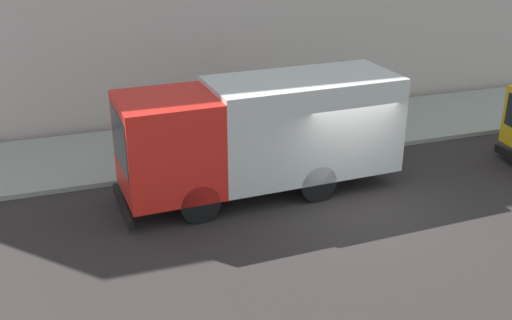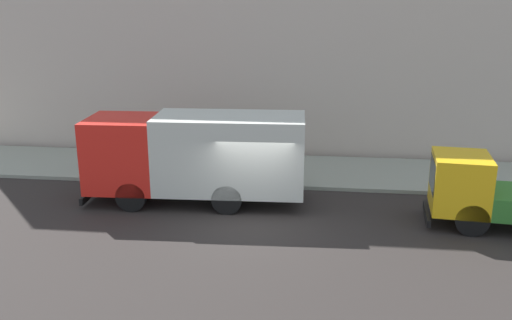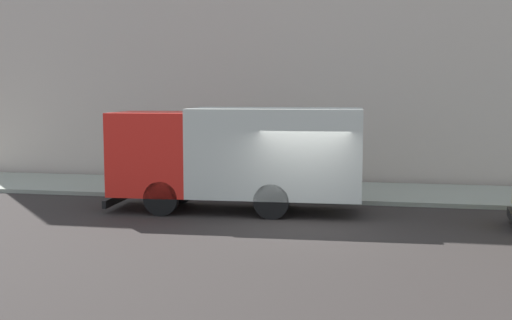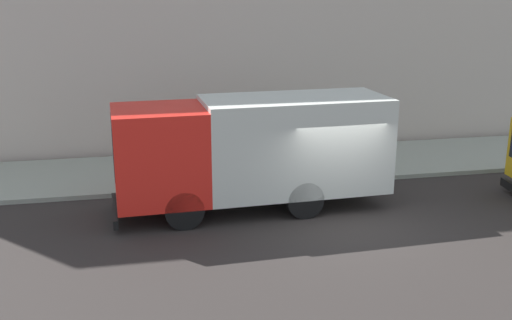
{
  "view_description": "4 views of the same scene",
  "coord_description": "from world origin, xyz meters",
  "px_view_note": "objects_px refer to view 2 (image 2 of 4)",
  "views": [
    {
      "loc": [
        -12.94,
        7.2,
        7.37
      ],
      "look_at": [
        0.6,
        2.57,
        1.28
      ],
      "focal_mm": 43.1,
      "sensor_mm": 36.0,
      "label": 1
    },
    {
      "loc": [
        -16.48,
        -2.03,
        6.91
      ],
      "look_at": [
        1.23,
        0.08,
        1.63
      ],
      "focal_mm": 38.81,
      "sensor_mm": 36.0,
      "label": 2
    },
    {
      "loc": [
        -16.89,
        -1.96,
        3.6
      ],
      "look_at": [
        0.81,
        1.48,
        1.61
      ],
      "focal_mm": 44.17,
      "sensor_mm": 36.0,
      "label": 3
    },
    {
      "loc": [
        -14.21,
        5.26,
        5.92
      ],
      "look_at": [
        1.74,
        1.99,
        1.28
      ],
      "focal_mm": 42.34,
      "sensor_mm": 36.0,
      "label": 4
    }
  ],
  "objects_px": {
    "large_utility_truck": "(196,154)",
    "small_flatbed_truck": "(500,195)",
    "street_sign_post": "(190,141)",
    "pedestrian_walking": "(223,141)"
  },
  "relations": [
    {
      "from": "large_utility_truck",
      "to": "small_flatbed_truck",
      "type": "xyz_separation_m",
      "value": [
        -1.07,
        -9.76,
        -0.67
      ]
    },
    {
      "from": "small_flatbed_truck",
      "to": "street_sign_post",
      "type": "bearing_deg",
      "value": 79.2
    },
    {
      "from": "large_utility_truck",
      "to": "street_sign_post",
      "type": "height_order",
      "value": "large_utility_truck"
    },
    {
      "from": "street_sign_post",
      "to": "large_utility_truck",
      "type": "bearing_deg",
      "value": -161.12
    },
    {
      "from": "large_utility_truck",
      "to": "pedestrian_walking",
      "type": "relative_size",
      "value": 4.63
    },
    {
      "from": "large_utility_truck",
      "to": "small_flatbed_truck",
      "type": "relative_size",
      "value": 1.38
    },
    {
      "from": "small_flatbed_truck",
      "to": "pedestrian_walking",
      "type": "bearing_deg",
      "value": 64.67
    },
    {
      "from": "large_utility_truck",
      "to": "pedestrian_walking",
      "type": "distance_m",
      "value": 4.81
    },
    {
      "from": "pedestrian_walking",
      "to": "large_utility_truck",
      "type": "bearing_deg",
      "value": -156.36
    },
    {
      "from": "small_flatbed_truck",
      "to": "street_sign_post",
      "type": "distance_m",
      "value": 10.92
    }
  ]
}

